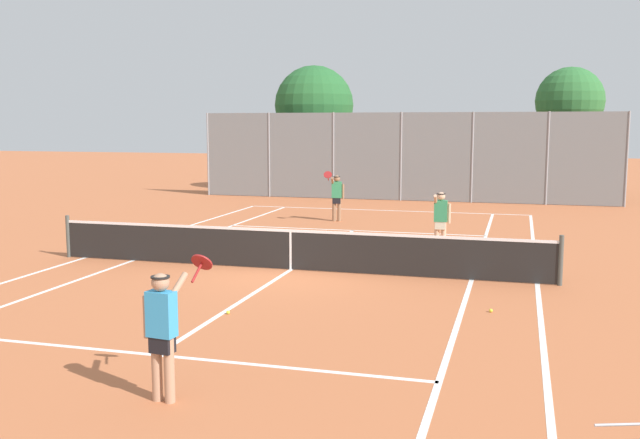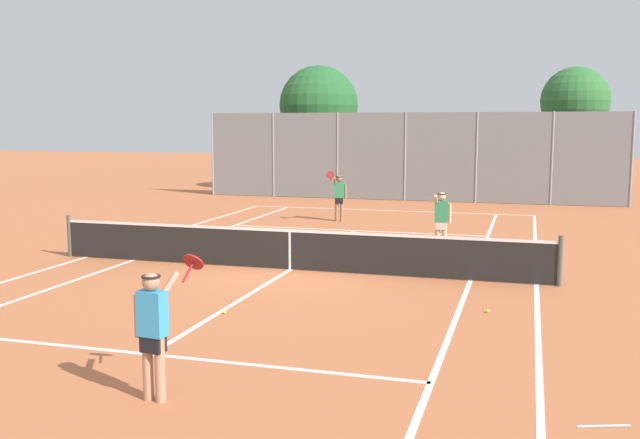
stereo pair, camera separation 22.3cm
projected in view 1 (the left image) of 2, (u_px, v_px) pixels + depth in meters
ground_plane at (291, 270)px, 16.57m from camera, size 120.00×120.00×0.00m
court_line_markings at (291, 270)px, 16.57m from camera, size 11.10×23.90×0.01m
tennis_net at (291, 248)px, 16.51m from camera, size 12.00×0.10×1.07m
player_near_side at (163, 328)px, 8.62m from camera, size 0.73×0.72×1.77m
player_far_left at (337, 195)px, 24.72m from camera, size 0.58×0.80×1.77m
player_far_right at (441, 218)px, 18.73m from camera, size 0.43×0.49×1.60m
loose_tennis_ball_0 at (491, 311)px, 12.84m from camera, size 0.07×0.07×0.07m
loose_tennis_ball_1 at (228, 312)px, 12.72m from camera, size 0.07×0.07×0.07m
loose_tennis_ball_2 at (174, 240)px, 20.55m from camera, size 0.07×0.07×0.07m
back_fence at (401, 157)px, 31.27m from camera, size 18.51×0.08×3.89m
tree_behind_left at (315, 108)px, 35.20m from camera, size 3.88×3.88×6.22m
tree_behind_right at (569, 103)px, 32.51m from camera, size 3.07×3.07×5.94m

